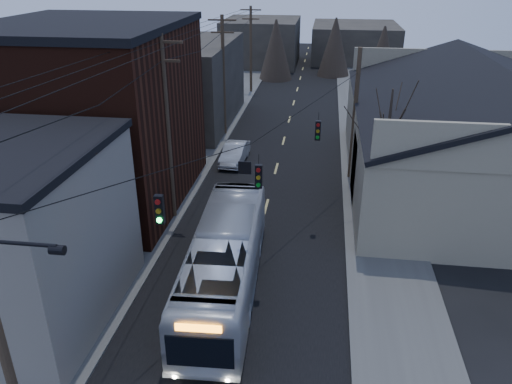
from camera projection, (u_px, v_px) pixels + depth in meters
road_surface at (281, 149)px, 38.38m from camera, size 9.00×110.00×0.02m
sidewalk_left at (199, 145)px, 39.16m from camera, size 4.00×110.00×0.12m
sidewalk_right at (367, 153)px, 37.56m from camera, size 4.00×110.00×0.12m
building_clapboard at (1, 238)px, 19.15m from camera, size 8.00×8.00×7.00m
building_brick at (94, 118)px, 28.53m from camera, size 10.00×12.00×10.00m
building_left_far at (180, 83)px, 43.48m from camera, size 9.00×14.00×7.00m
warehouse at (482, 145)px, 31.16m from camera, size 16.16×20.60×7.73m
building_far_left at (262, 42)px, 69.33m from camera, size 10.00×12.00×6.00m
building_far_right at (354, 42)px, 72.43m from camera, size 12.00×14.00×5.00m
bare_tree at (385, 155)px, 27.08m from camera, size 0.40×0.40×7.20m
utility_lines at (226, 104)px, 31.42m from camera, size 11.24×45.28×10.50m
bus at (225, 261)px, 21.20m from camera, size 3.13×11.27×3.11m
parked_car at (235, 153)px, 35.61m from camera, size 1.66×4.25×1.38m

